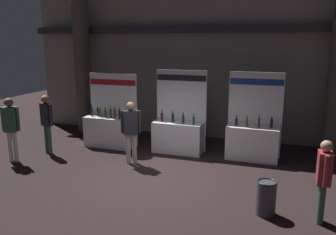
{
  "coord_description": "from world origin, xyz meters",
  "views": [
    {
      "loc": [
        2.92,
        -7.56,
        3.42
      ],
      "look_at": [
        0.03,
        0.82,
        1.43
      ],
      "focal_mm": 37.2,
      "sensor_mm": 36.0,
      "label": 1
    }
  ],
  "objects_px": {
    "trash_bin": "(266,198)",
    "visitor_1": "(131,127)",
    "exhibitor_booth_0": "(110,128)",
    "visitor_4": "(324,175)",
    "exhibitor_booth_2": "(253,139)",
    "visitor_3": "(11,124)",
    "visitor_2": "(47,119)",
    "exhibitor_booth_1": "(178,133)"
  },
  "relations": [
    {
      "from": "exhibitor_booth_2",
      "to": "exhibitor_booth_0",
      "type": "bearing_deg",
      "value": -177.33
    },
    {
      "from": "visitor_3",
      "to": "exhibitor_booth_2",
      "type": "bearing_deg",
      "value": -175.95
    },
    {
      "from": "exhibitor_booth_1",
      "to": "visitor_2",
      "type": "distance_m",
      "value": 4.02
    },
    {
      "from": "visitor_3",
      "to": "visitor_2",
      "type": "bearing_deg",
      "value": -131.18
    },
    {
      "from": "exhibitor_booth_2",
      "to": "exhibitor_booth_1",
      "type": "bearing_deg",
      "value": -178.07
    },
    {
      "from": "visitor_1",
      "to": "trash_bin",
      "type": "bearing_deg",
      "value": 131.11
    },
    {
      "from": "trash_bin",
      "to": "visitor_3",
      "type": "height_order",
      "value": "visitor_3"
    },
    {
      "from": "trash_bin",
      "to": "exhibitor_booth_2",
      "type": "bearing_deg",
      "value": 100.28
    },
    {
      "from": "visitor_3",
      "to": "trash_bin",
      "type": "bearing_deg",
      "value": 156.13
    },
    {
      "from": "trash_bin",
      "to": "visitor_3",
      "type": "distance_m",
      "value": 7.1
    },
    {
      "from": "visitor_1",
      "to": "visitor_4",
      "type": "relative_size",
      "value": 1.08
    },
    {
      "from": "exhibitor_booth_0",
      "to": "visitor_1",
      "type": "xyz_separation_m",
      "value": [
        1.35,
        -1.27,
        0.45
      ]
    },
    {
      "from": "visitor_2",
      "to": "visitor_4",
      "type": "relative_size",
      "value": 1.11
    },
    {
      "from": "exhibitor_booth_1",
      "to": "visitor_4",
      "type": "xyz_separation_m",
      "value": [
        3.84,
        -3.22,
        0.35
      ]
    },
    {
      "from": "exhibitor_booth_2",
      "to": "visitor_1",
      "type": "relative_size",
      "value": 1.43
    },
    {
      "from": "trash_bin",
      "to": "visitor_1",
      "type": "xyz_separation_m",
      "value": [
        -3.78,
        1.83,
        0.7
      ]
    },
    {
      "from": "visitor_4",
      "to": "exhibitor_booth_1",
      "type": "bearing_deg",
      "value": 48.07
    },
    {
      "from": "exhibitor_booth_1",
      "to": "visitor_2",
      "type": "bearing_deg",
      "value": -159.18
    },
    {
      "from": "exhibitor_booth_0",
      "to": "visitor_4",
      "type": "height_order",
      "value": "exhibitor_booth_0"
    },
    {
      "from": "visitor_2",
      "to": "visitor_3",
      "type": "relative_size",
      "value": 0.98
    },
    {
      "from": "visitor_3",
      "to": "visitor_4",
      "type": "relative_size",
      "value": 1.14
    },
    {
      "from": "exhibitor_booth_1",
      "to": "exhibitor_booth_2",
      "type": "xyz_separation_m",
      "value": [
        2.24,
        0.08,
        0.01
      ]
    },
    {
      "from": "exhibitor_booth_0",
      "to": "visitor_4",
      "type": "xyz_separation_m",
      "value": [
        6.13,
        -3.09,
        0.36
      ]
    },
    {
      "from": "exhibitor_booth_2",
      "to": "visitor_3",
      "type": "relative_size",
      "value": 1.36
    },
    {
      "from": "exhibitor_booth_2",
      "to": "visitor_2",
      "type": "xyz_separation_m",
      "value": [
        -5.97,
        -1.5,
        0.46
      ]
    },
    {
      "from": "visitor_3",
      "to": "exhibitor_booth_0",
      "type": "bearing_deg",
      "value": -146.79
    },
    {
      "from": "exhibitor_booth_1",
      "to": "trash_bin",
      "type": "height_order",
      "value": "exhibitor_booth_1"
    },
    {
      "from": "visitor_2",
      "to": "exhibitor_booth_2",
      "type": "bearing_deg",
      "value": 35.16
    },
    {
      "from": "visitor_1",
      "to": "exhibitor_booth_0",
      "type": "bearing_deg",
      "value": -66.37
    },
    {
      "from": "exhibitor_booth_1",
      "to": "visitor_3",
      "type": "xyz_separation_m",
      "value": [
        -4.17,
        -2.4,
        0.51
      ]
    },
    {
      "from": "trash_bin",
      "to": "visitor_2",
      "type": "height_order",
      "value": "visitor_2"
    },
    {
      "from": "trash_bin",
      "to": "visitor_4",
      "type": "xyz_separation_m",
      "value": [
        1.0,
        0.01,
        0.61
      ]
    },
    {
      "from": "trash_bin",
      "to": "visitor_2",
      "type": "xyz_separation_m",
      "value": [
        -6.57,
        1.82,
        0.72
      ]
    },
    {
      "from": "exhibitor_booth_0",
      "to": "visitor_2",
      "type": "distance_m",
      "value": 1.99
    },
    {
      "from": "exhibitor_booth_0",
      "to": "exhibitor_booth_2",
      "type": "relative_size",
      "value": 0.94
    },
    {
      "from": "visitor_4",
      "to": "exhibitor_booth_2",
      "type": "bearing_deg",
      "value": 23.98
    },
    {
      "from": "exhibitor_booth_2",
      "to": "trash_bin",
      "type": "xyz_separation_m",
      "value": [
        0.6,
        -3.31,
        -0.26
      ]
    },
    {
      "from": "visitor_3",
      "to": "visitor_4",
      "type": "xyz_separation_m",
      "value": [
        8.01,
        -0.82,
        -0.15
      ]
    },
    {
      "from": "exhibitor_booth_0",
      "to": "exhibitor_booth_1",
      "type": "relative_size",
      "value": 0.93
    },
    {
      "from": "trash_bin",
      "to": "visitor_2",
      "type": "bearing_deg",
      "value": 164.54
    },
    {
      "from": "visitor_4",
      "to": "visitor_1",
      "type": "bearing_deg",
      "value": 67.3
    },
    {
      "from": "visitor_1",
      "to": "visitor_3",
      "type": "bearing_deg",
      "value": -6.01
    }
  ]
}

